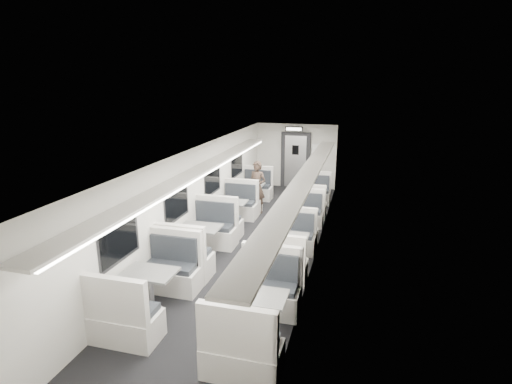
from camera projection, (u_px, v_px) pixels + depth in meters
The scene contains 19 objects.
room at pixel (253, 201), 9.43m from camera, with size 3.24×12.24×2.64m.
booth_left_a at pixel (251, 194), 12.97m from camera, with size 1.03×2.10×1.12m.
booth_left_b at pixel (231, 214), 11.08m from camera, with size 1.05×2.12×1.14m.
booth_left_c at pixel (200, 243), 9.04m from camera, with size 1.13×2.29×1.22m.
booth_left_d at pixel (151, 291), 6.98m from camera, with size 1.10×2.22×1.19m.
booth_right_a at pixel (313, 199), 12.56m from camera, with size 0.97×1.96×1.05m.
booth_right_b at pixel (302, 222), 10.50m from camera, with size 0.96×1.95×1.04m.
booth_right_c at pixel (289, 250), 8.80m from camera, with size 0.98×1.98×1.06m.
booth_right_d at pixel (257, 317), 6.24m from camera, with size 1.09×2.21×1.18m.
passenger at pixel (257, 187), 12.16m from camera, with size 0.59×0.39×1.61m, color black.
window_a at pixel (237, 164), 12.92m from camera, with size 0.02×1.18×0.84m, color black.
window_b at pixel (213, 179), 10.88m from camera, with size 0.02×1.18×0.84m, color black.
window_c at pixel (177, 202), 8.84m from camera, with size 0.02×1.18×0.84m, color black.
window_d at pixel (119, 239), 6.79m from camera, with size 0.02×1.18×0.84m, color black.
luggage_rack_left at pixel (198, 171), 9.27m from camera, with size 0.46×10.40×0.09m.
luggage_rack_right at pixel (305, 178), 8.65m from camera, with size 0.46×10.40×0.09m.
vestibule_door at pixel (295, 161), 14.99m from camera, with size 1.10×0.13×2.10m.
exit_sign at pixel (294, 129), 14.20m from camera, with size 0.62×0.12×0.16m.
wall_notice at pixel (316, 149), 14.66m from camera, with size 0.32×0.02×0.40m, color white.
Camera 1 is at (2.41, -8.69, 3.97)m, focal length 28.00 mm.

